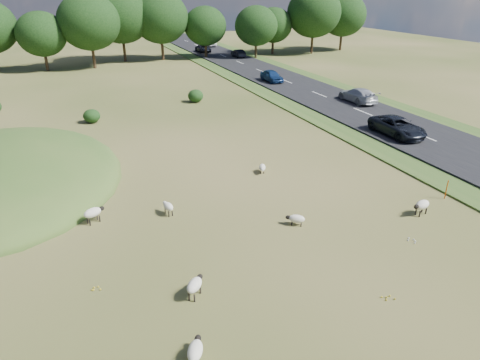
# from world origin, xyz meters

# --- Properties ---
(ground) EXTENTS (160.00, 160.00, 0.00)m
(ground) POSITION_xyz_m (0.00, 20.00, 0.00)
(ground) COLOR #334816
(ground) RESTS_ON ground
(road) EXTENTS (8.00, 150.00, 0.25)m
(road) POSITION_xyz_m (20.00, 30.00, 0.12)
(road) COLOR black
(road) RESTS_ON ground
(treeline) EXTENTS (96.28, 14.66, 11.70)m
(treeline) POSITION_xyz_m (-1.06, 55.44, 6.57)
(treeline) COLOR black
(treeline) RESTS_ON ground
(shrubs) EXTENTS (21.67, 8.45, 1.45)m
(shrubs) POSITION_xyz_m (-4.77, 27.12, 0.68)
(shrubs) COLOR black
(shrubs) RESTS_ON ground
(marker_post) EXTENTS (0.06, 0.06, 1.20)m
(marker_post) POSITION_xyz_m (13.12, -1.07, 0.60)
(marker_post) COLOR #D8590C
(marker_post) RESTS_ON ground
(sheep_0) EXTENTS (1.24, 0.89, 0.86)m
(sheep_0) POSITION_xyz_m (-6.47, 3.90, 0.60)
(sheep_0) COLOR beige
(sheep_0) RESTS_ON ground
(sheep_1) EXTENTS (0.74, 1.05, 0.58)m
(sheep_1) POSITION_xyz_m (4.69, 6.59, 0.37)
(sheep_1) COLOR beige
(sheep_1) RESTS_ON ground
(sheep_2) EXTENTS (0.59, 1.03, 0.72)m
(sheep_2) POSITION_xyz_m (-2.59, 3.26, 0.50)
(sheep_2) COLOR beige
(sheep_2) RESTS_ON ground
(sheep_3) EXTENTS (1.04, 1.09, 0.83)m
(sheep_3) POSITION_xyz_m (-3.20, -3.90, 0.58)
(sheep_3) COLOR beige
(sheep_3) RESTS_ON ground
(sheep_4) EXTENTS (1.25, 0.72, 0.87)m
(sheep_4) POSITION_xyz_m (10.32, -2.05, 0.61)
(sheep_4) COLOR beige
(sheep_4) RESTS_ON ground
(sheep_5) EXTENTS (1.03, 0.85, 0.60)m
(sheep_5) POSITION_xyz_m (3.40, -0.41, 0.38)
(sheep_5) COLOR beige
(sheep_5) RESTS_ON ground
(sheep_6) EXTENTS (0.88, 1.18, 0.66)m
(sheep_6) POSITION_xyz_m (-4.13, -7.02, 0.42)
(sheep_6) COLOR beige
(sheep_6) RESTS_ON ground
(car_0) EXTENTS (2.09, 4.52, 1.26)m
(car_0) POSITION_xyz_m (18.10, 61.45, 0.88)
(car_0) COLOR black
(car_0) RESTS_ON road
(car_2) EXTENTS (2.42, 5.25, 1.46)m
(car_2) POSITION_xyz_m (18.10, 8.99, 0.98)
(car_2) COLOR black
(car_2) RESTS_ON road
(car_3) EXTENTS (2.07, 5.09, 1.48)m
(car_3) POSITION_xyz_m (21.90, 19.52, 0.99)
(car_3) COLOR #B3B6BC
(car_3) RESTS_ON road
(car_5) EXTENTS (1.71, 4.24, 1.45)m
(car_5) POSITION_xyz_m (18.10, 32.55, 0.97)
(car_5) COLOR navy
(car_5) RESTS_ON road
(car_6) EXTENTS (1.36, 3.89, 1.28)m
(car_6) POSITION_xyz_m (21.90, 53.48, 0.89)
(car_6) COLOR black
(car_6) RESTS_ON road
(car_7) EXTENTS (2.05, 5.05, 1.46)m
(car_7) POSITION_xyz_m (21.90, 69.40, 0.98)
(car_7) COLOR white
(car_7) RESTS_ON road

